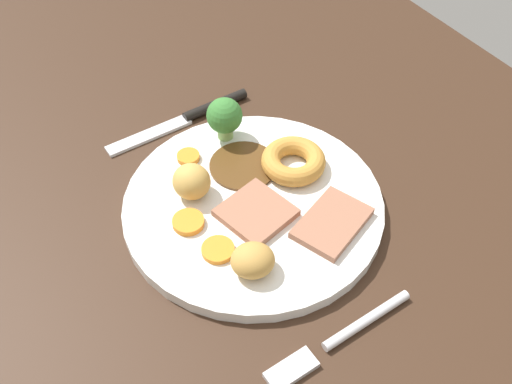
# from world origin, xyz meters

# --- Properties ---
(dining_table) EXTENTS (1.20, 0.84, 0.04)m
(dining_table) POSITION_xyz_m (0.00, 0.00, 0.02)
(dining_table) COLOR #382316
(dining_table) RESTS_ON ground
(dinner_plate) EXTENTS (0.27, 0.27, 0.01)m
(dinner_plate) POSITION_xyz_m (0.00, -0.00, 0.04)
(dinner_plate) COLOR white
(dinner_plate) RESTS_ON dining_table
(gravy_pool) EXTENTS (0.07, 0.07, 0.00)m
(gravy_pool) POSITION_xyz_m (0.05, -0.02, 0.05)
(gravy_pool) COLOR #563819
(gravy_pool) RESTS_ON dinner_plate
(meat_slice_main) EXTENTS (0.08, 0.08, 0.01)m
(meat_slice_main) POSITION_xyz_m (-0.02, 0.01, 0.05)
(meat_slice_main) COLOR #9E664C
(meat_slice_main) RESTS_ON dinner_plate
(meat_slice_under) EXTENTS (0.08, 0.09, 0.01)m
(meat_slice_under) POSITION_xyz_m (-0.07, -0.05, 0.05)
(meat_slice_under) COLOR #9E664C
(meat_slice_under) RESTS_ON dinner_plate
(yorkshire_pudding) EXTENTS (0.07, 0.07, 0.02)m
(yorkshire_pudding) POSITION_xyz_m (0.02, -0.06, 0.06)
(yorkshire_pudding) COLOR #C68938
(yorkshire_pudding) RESTS_ON dinner_plate
(roast_potato_left) EXTENTS (0.05, 0.05, 0.03)m
(roast_potato_left) POSITION_xyz_m (-0.07, 0.04, 0.06)
(roast_potato_left) COLOR #BC8C42
(roast_potato_left) RESTS_ON dinner_plate
(roast_potato_right) EXTENTS (0.05, 0.05, 0.04)m
(roast_potato_right) POSITION_xyz_m (0.04, 0.05, 0.07)
(roast_potato_right) COLOR tan
(roast_potato_right) RESTS_ON dinner_plate
(carrot_coin_front) EXTENTS (0.03, 0.03, 0.01)m
(carrot_coin_front) POSITION_xyz_m (0.01, 0.07, 0.05)
(carrot_coin_front) COLOR orange
(carrot_coin_front) RESTS_ON dinner_plate
(carrot_coin_back) EXTENTS (0.03, 0.03, 0.01)m
(carrot_coin_back) POSITION_xyz_m (-0.04, 0.06, 0.05)
(carrot_coin_back) COLOR orange
(carrot_coin_back) RESTS_ON dinner_plate
(carrot_coin_side) EXTENTS (0.02, 0.02, 0.01)m
(carrot_coin_side) POSITION_xyz_m (0.09, 0.03, 0.05)
(carrot_coin_side) COLOR orange
(carrot_coin_side) RESTS_ON dinner_plate
(broccoli_floret) EXTENTS (0.04, 0.04, 0.05)m
(broccoli_floret) POSITION_xyz_m (0.10, -0.02, 0.08)
(broccoli_floret) COLOR #8CB766
(broccoli_floret) RESTS_ON dinner_plate
(fork) EXTENTS (0.02, 0.15, 0.01)m
(fork) POSITION_xyz_m (-0.17, 0.02, 0.04)
(fork) COLOR silver
(fork) RESTS_ON dining_table
(knife) EXTENTS (0.02, 0.19, 0.01)m
(knife) POSITION_xyz_m (0.16, -0.01, 0.04)
(knife) COLOR black
(knife) RESTS_ON dining_table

